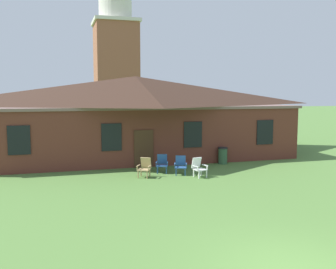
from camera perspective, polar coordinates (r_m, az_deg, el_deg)
The scene contains 7 objects.
brick_building at distance 25.82m, azimuth -4.96°, elevation 3.05°, with size 19.52×10.40×5.29m.
dome_tower at distance 45.25m, azimuth -7.91°, elevation 11.48°, with size 5.18×5.18×18.26m.
lawn_chair_by_porch at distance 18.64m, azimuth -3.55°, elevation -4.95°, with size 0.83×0.86×0.96m.
lawn_chair_near_door at distance 19.63m, azimuth -0.91°, elevation -4.37°, with size 0.75×0.80×0.96m.
lawn_chair_left_end at distance 19.21m, azimuth 1.93°, elevation -4.61°, with size 0.75×0.81×0.96m.
lawn_chair_middle at distance 18.69m, azimuth 4.68°, elevation -4.93°, with size 0.74×0.79×0.96m.
trash_bin at distance 22.30m, azimuth 8.32°, elevation -3.17°, with size 0.56×0.56×0.98m.
Camera 1 is at (-5.09, -7.15, 4.10)m, focal length 40.13 mm.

